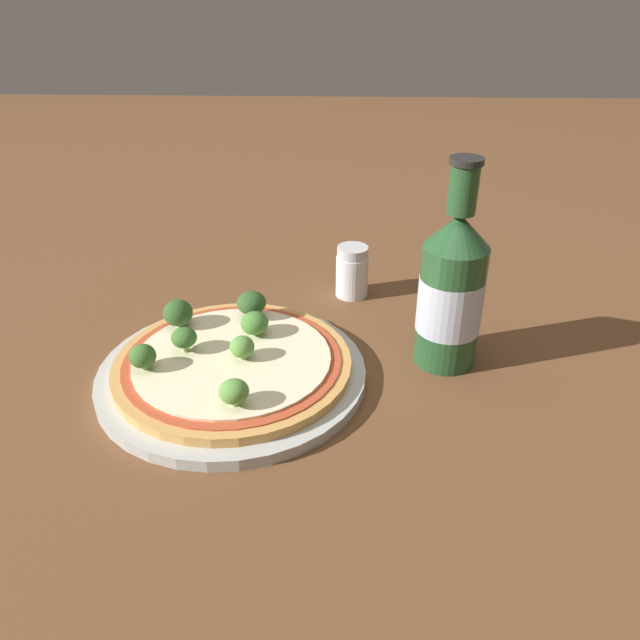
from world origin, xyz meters
The scene contains 12 objects.
ground_plane centered at (0.00, 0.00, 0.00)m, with size 3.00×3.00×0.00m, color brown.
plate centered at (0.01, -0.02, 0.01)m, with size 0.27×0.27×0.01m.
pizza centered at (0.02, -0.02, 0.02)m, with size 0.24×0.24×0.01m.
broccoli_floret_0 centered at (0.03, -0.10, 0.04)m, with size 0.03×0.03×0.03m.
broccoli_floret_1 centered at (0.03, -0.02, 0.04)m, with size 0.02×0.02×0.02m.
broccoli_floret_2 centered at (0.03, 0.06, 0.04)m, with size 0.03×0.03×0.03m.
broccoli_floret_3 centered at (-0.03, -0.01, 0.04)m, with size 0.03×0.03×0.03m.
broccoli_floret_4 centered at (-0.07, -0.04, 0.04)m, with size 0.03×0.03×0.03m.
broccoli_floret_5 centered at (-0.05, 0.04, 0.04)m, with size 0.03×0.03×0.03m.
broccoli_floret_6 centered at (0.03, 0.02, 0.04)m, with size 0.03×0.03×0.03m.
beer_bottle centered at (0.24, 0.02, 0.08)m, with size 0.07×0.07×0.22m.
pepper_shaker centered at (0.14, 0.17, 0.03)m, with size 0.04×0.04×0.07m.
Camera 1 is at (0.12, -0.54, 0.37)m, focal length 35.00 mm.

